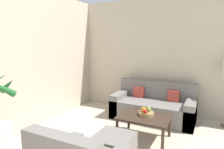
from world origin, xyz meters
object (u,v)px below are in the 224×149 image
coffee_table (144,119)px  fruit_bowl (146,114)px  apple_green (149,109)px  apple_red (145,112)px  sofa_loveseat (153,107)px  ottoman (114,146)px  orange_fruit (144,109)px

coffee_table → fruit_bowl: 0.11m
apple_green → apple_red: bearing=-96.2°
sofa_loveseat → coffee_table: bearing=-84.2°
ottoman → coffee_table: bearing=75.2°
fruit_bowl → ottoman: bearing=-104.5°
sofa_loveseat → apple_red: 1.04m
sofa_loveseat → ottoman: 1.78m
orange_fruit → sofa_loveseat: bearing=94.2°
sofa_loveseat → ottoman: bearing=-93.4°
coffee_table → apple_green: bearing=71.8°
coffee_table → apple_red: 0.15m
apple_green → ottoman: apple_green is taller
sofa_loveseat → ottoman: sofa_loveseat is taller
orange_fruit → ottoman: orange_fruit is taller
sofa_loveseat → apple_red: size_ratio=24.20×
apple_green → coffee_table: bearing=-108.2°
orange_fruit → apple_green: bearing=41.4°
fruit_bowl → apple_red: size_ratio=3.78×
ottoman → apple_green: bearing=74.7°
fruit_bowl → apple_red: apple_red is taller
coffee_table → ottoman: size_ratio=1.60×
sofa_loveseat → orange_fruit: sofa_loveseat is taller
apple_red → ottoman: (-0.23, -0.77, -0.33)m
orange_fruit → fruit_bowl: bearing=14.9°
apple_red → ottoman: size_ratio=0.13×
sofa_loveseat → coffee_table: (0.10, -0.99, 0.08)m
apple_red → apple_green: 0.14m
sofa_loveseat → apple_green: size_ratio=21.71×
sofa_loveseat → apple_red: bearing=-82.8°
coffee_table → ottoman: bearing=-104.8°
coffee_table → ottoman: 0.83m
ottoman → apple_red: bearing=73.2°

